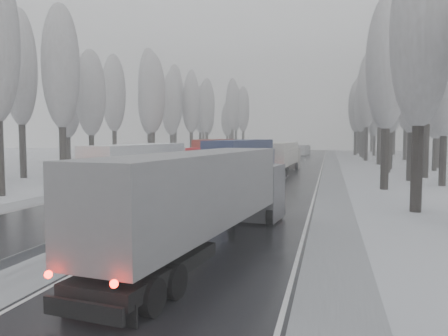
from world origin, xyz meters
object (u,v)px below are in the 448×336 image
at_px(truck_blue_box, 245,159).
at_px(box_truck_distant, 303,150).
at_px(truck_grey_tarp, 209,194).
at_px(truck_cream_box, 283,155).
at_px(truck_red_red, 213,152).
at_px(truck_red_white, 132,167).

relative_size(truck_blue_box, box_truck_distant, 2.37).
distance_m(truck_grey_tarp, box_truck_distant, 85.27).
height_order(truck_cream_box, truck_red_red, truck_red_red).
bearing_deg(truck_red_red, truck_cream_box, -20.67).
xyz_separation_m(truck_grey_tarp, truck_cream_box, (-0.91, 36.87, -0.11)).
relative_size(truck_cream_box, truck_red_red, 0.93).
bearing_deg(truck_grey_tarp, truck_red_white, 133.31).
bearing_deg(truck_grey_tarp, truck_blue_box, 104.55).
bearing_deg(truck_red_red, truck_red_white, -87.21).
bearing_deg(box_truck_distant, truck_red_white, -89.80).
bearing_deg(truck_red_white, truck_red_red, 94.87).
bearing_deg(truck_red_white, truck_cream_box, 72.31).
bearing_deg(truck_red_red, truck_blue_box, -65.75).
relative_size(truck_blue_box, truck_cream_box, 1.12).
xyz_separation_m(truck_grey_tarp, truck_red_white, (-9.51, 13.01, -0.02)).
height_order(truck_blue_box, box_truck_distant, truck_blue_box).
bearing_deg(truck_cream_box, truck_blue_box, -96.07).
height_order(truck_blue_box, truck_red_red, truck_blue_box).
height_order(box_truck_distant, truck_red_red, truck_red_red).
bearing_deg(truck_blue_box, truck_red_red, 119.53).
height_order(truck_cream_box, box_truck_distant, truck_cream_box).
height_order(truck_blue_box, truck_cream_box, truck_blue_box).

